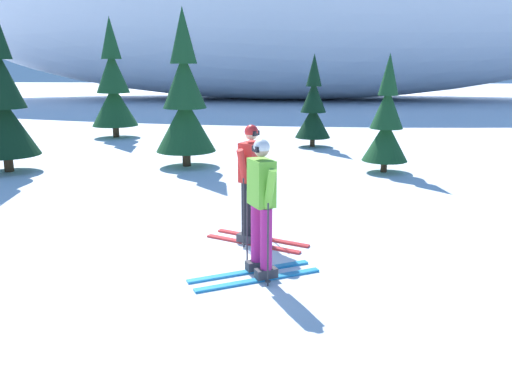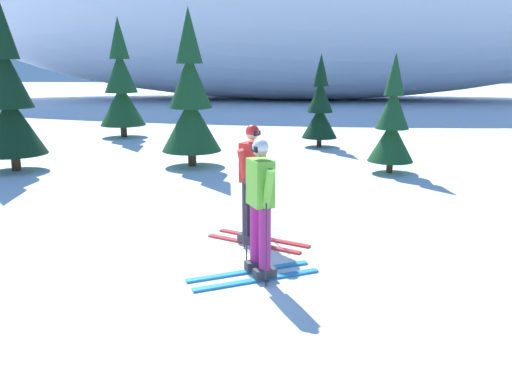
{
  "view_description": "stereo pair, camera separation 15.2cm",
  "coord_description": "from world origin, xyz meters",
  "px_view_note": "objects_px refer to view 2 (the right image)",
  "views": [
    {
      "loc": [
        2.36,
        -7.34,
        2.72
      ],
      "look_at": [
        1.94,
        -0.2,
        0.95
      ],
      "focal_mm": 37.41,
      "sensor_mm": 36.0,
      "label": 1
    },
    {
      "loc": [
        2.51,
        -7.33,
        2.72
      ],
      "look_at": [
        1.94,
        -0.2,
        0.95
      ],
      "focal_mm": 37.41,
      "sensor_mm": 36.0,
      "label": 2
    }
  ],
  "objects_px": {
    "skier_lime_jacket": "(260,207)",
    "pine_tree_far_left": "(9,101)",
    "pine_tree_center_right": "(320,108)",
    "pine_tree_center_left": "(121,88)",
    "skier_red_jacket": "(253,181)",
    "pine_tree_center": "(190,102)",
    "pine_tree_far_right": "(392,124)"
  },
  "relations": [
    {
      "from": "pine_tree_center",
      "to": "pine_tree_far_left",
      "type": "bearing_deg",
      "value": -167.22
    },
    {
      "from": "pine_tree_center_left",
      "to": "pine_tree_far_left",
      "type": "bearing_deg",
      "value": -96.89
    },
    {
      "from": "skier_red_jacket",
      "to": "pine_tree_center_right",
      "type": "height_order",
      "value": "pine_tree_center_right"
    },
    {
      "from": "pine_tree_center_right",
      "to": "pine_tree_far_left",
      "type": "bearing_deg",
      "value": -150.09
    },
    {
      "from": "pine_tree_center_left",
      "to": "pine_tree_far_right",
      "type": "bearing_deg",
      "value": -33.53
    },
    {
      "from": "skier_red_jacket",
      "to": "pine_tree_far_right",
      "type": "distance_m",
      "value": 6.18
    },
    {
      "from": "skier_red_jacket",
      "to": "pine_tree_center_left",
      "type": "relative_size",
      "value": 0.43
    },
    {
      "from": "skier_red_jacket",
      "to": "pine_tree_center",
      "type": "height_order",
      "value": "pine_tree_center"
    },
    {
      "from": "pine_tree_center_right",
      "to": "pine_tree_center_left",
      "type": "bearing_deg",
      "value": 166.09
    },
    {
      "from": "skier_lime_jacket",
      "to": "pine_tree_far_left",
      "type": "xyz_separation_m",
      "value": [
        -6.67,
        6.3,
        0.83
      ]
    },
    {
      "from": "pine_tree_center_right",
      "to": "pine_tree_far_right",
      "type": "distance_m",
      "value": 4.3
    },
    {
      "from": "pine_tree_center",
      "to": "pine_tree_far_right",
      "type": "height_order",
      "value": "pine_tree_center"
    },
    {
      "from": "pine_tree_center_right",
      "to": "pine_tree_center",
      "type": "bearing_deg",
      "value": -134.69
    },
    {
      "from": "pine_tree_far_left",
      "to": "pine_tree_center",
      "type": "relative_size",
      "value": 1.04
    },
    {
      "from": "skier_red_jacket",
      "to": "pine_tree_far_left",
      "type": "height_order",
      "value": "pine_tree_far_left"
    },
    {
      "from": "skier_lime_jacket",
      "to": "pine_tree_center_right",
      "type": "bearing_deg",
      "value": 84.02
    },
    {
      "from": "skier_lime_jacket",
      "to": "pine_tree_center_right",
      "type": "relative_size",
      "value": 0.61
    },
    {
      "from": "pine_tree_center",
      "to": "skier_red_jacket",
      "type": "bearing_deg",
      "value": -70.2
    },
    {
      "from": "skier_lime_jacket",
      "to": "pine_tree_center_left",
      "type": "distance_m",
      "value": 13.88
    },
    {
      "from": "skier_lime_jacket",
      "to": "skier_red_jacket",
      "type": "relative_size",
      "value": 0.99
    },
    {
      "from": "skier_lime_jacket",
      "to": "pine_tree_center",
      "type": "height_order",
      "value": "pine_tree_center"
    },
    {
      "from": "skier_red_jacket",
      "to": "pine_tree_far_left",
      "type": "xyz_separation_m",
      "value": [
        -6.46,
        4.93,
        0.81
      ]
    },
    {
      "from": "pine_tree_center_left",
      "to": "pine_tree_center_right",
      "type": "height_order",
      "value": "pine_tree_center_left"
    },
    {
      "from": "skier_red_jacket",
      "to": "pine_tree_center",
      "type": "distance_m",
      "value": 6.33
    },
    {
      "from": "pine_tree_center",
      "to": "pine_tree_center_right",
      "type": "height_order",
      "value": "pine_tree_center"
    },
    {
      "from": "skier_red_jacket",
      "to": "pine_tree_center",
      "type": "relative_size",
      "value": 0.45
    },
    {
      "from": "skier_lime_jacket",
      "to": "skier_red_jacket",
      "type": "distance_m",
      "value": 1.38
    },
    {
      "from": "pine_tree_far_left",
      "to": "pine_tree_center_right",
      "type": "distance_m",
      "value": 9.01
    },
    {
      "from": "pine_tree_far_left",
      "to": "pine_tree_center_left",
      "type": "relative_size",
      "value": 0.99
    },
    {
      "from": "pine_tree_far_left",
      "to": "skier_lime_jacket",
      "type": "bearing_deg",
      "value": -43.39
    },
    {
      "from": "pine_tree_far_left",
      "to": "skier_red_jacket",
      "type": "bearing_deg",
      "value": -37.37
    },
    {
      "from": "skier_lime_jacket",
      "to": "skier_red_jacket",
      "type": "height_order",
      "value": "skier_red_jacket"
    }
  ]
}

